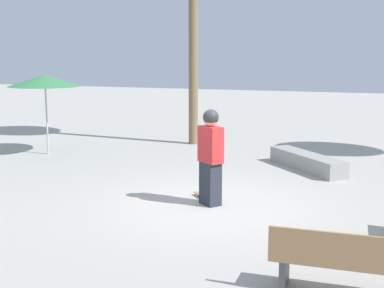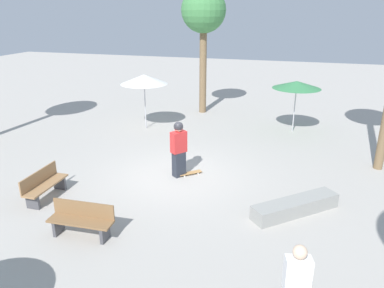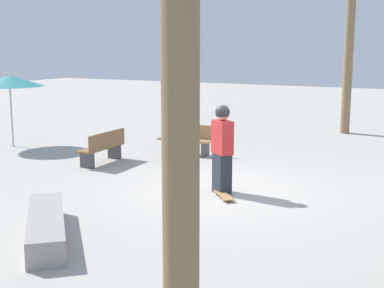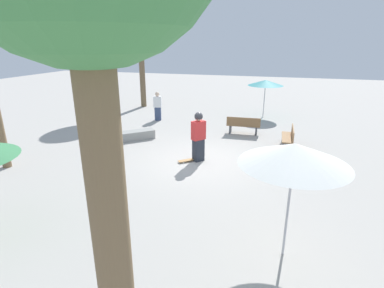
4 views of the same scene
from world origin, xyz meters
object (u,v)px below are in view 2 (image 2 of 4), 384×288
(skater_main, at_px, (179,147))
(palm_tree_left, at_px, (204,13))
(bench_far, at_px, (82,220))
(shade_umbrella_green, at_px, (297,85))
(bench_near, at_px, (44,185))
(bystander_watching, at_px, (296,286))
(skateboard, at_px, (190,173))
(shade_umbrella_white, at_px, (144,79))
(concrete_ledge, at_px, (295,206))

(skater_main, bearing_deg, palm_tree_left, 47.08)
(bench_far, bearing_deg, shade_umbrella_green, -117.29)
(bench_far, distance_m, shade_umbrella_green, 11.03)
(bench_near, distance_m, bystander_watching, 7.62)
(skateboard, bearing_deg, shade_umbrella_white, 86.09)
(shade_umbrella_green, bearing_deg, bench_near, -127.95)
(bench_far, height_order, bystander_watching, bystander_watching)
(concrete_ledge, distance_m, bench_near, 7.12)
(skateboard, xyz_separation_m, shade_umbrella_green, (3.07, 5.76, 2.06))
(concrete_ledge, xyz_separation_m, bench_near, (-7.02, -1.19, 0.23))
(skateboard, relative_size, concrete_ledge, 0.32)
(skater_main, xyz_separation_m, shade_umbrella_green, (3.40, 5.95, 1.11))
(skateboard, distance_m, bystander_watching, 6.56)
(skater_main, height_order, bench_far, skater_main)
(bench_far, distance_m, palm_tree_left, 12.81)
(shade_umbrella_white, relative_size, bystander_watching, 1.53)
(palm_tree_left, distance_m, bystander_watching, 14.89)
(skater_main, distance_m, concrete_ledge, 4.10)
(palm_tree_left, bearing_deg, shade_umbrella_white, -117.12)
(bench_near, bearing_deg, bench_far, 55.92)
(skater_main, bearing_deg, concrete_ledge, -72.62)
(shade_umbrella_green, distance_m, bystander_watching, 11.32)
(shade_umbrella_green, xyz_separation_m, palm_tree_left, (-4.74, 2.07, 2.87))
(palm_tree_left, bearing_deg, bench_near, -100.20)
(skateboard, bearing_deg, bench_near, 175.52)
(shade_umbrella_green, bearing_deg, bench_far, -114.76)
(shade_umbrella_white, distance_m, shade_umbrella_green, 6.67)
(shade_umbrella_white, xyz_separation_m, bystander_watching, (6.98, -9.84, -1.45))
(concrete_ledge, relative_size, shade_umbrella_green, 1.00)
(concrete_ledge, distance_m, bystander_watching, 3.95)
(bench_near, bearing_deg, skater_main, 127.59)
(skateboard, relative_size, shade_umbrella_white, 0.29)
(concrete_ledge, xyz_separation_m, shade_umbrella_white, (-6.89, 5.94, 2.06))
(bench_far, bearing_deg, concrete_ledge, -155.08)
(concrete_ledge, distance_m, shade_umbrella_white, 9.32)
(bench_far, bearing_deg, bystander_watching, 162.50)
(skater_main, height_order, palm_tree_left, palm_tree_left)
(palm_tree_left, height_order, bystander_watching, palm_tree_left)
(concrete_ledge, relative_size, shade_umbrella_white, 0.92)
(bench_near, bearing_deg, shade_umbrella_white, 178.09)
(skateboard, relative_size, shade_umbrella_green, 0.32)
(shade_umbrella_white, xyz_separation_m, shade_umbrella_green, (6.52, 1.40, -0.14))
(palm_tree_left, bearing_deg, shade_umbrella_green, -23.60)
(skater_main, distance_m, bench_near, 4.19)
(concrete_ledge, height_order, shade_umbrella_green, shade_umbrella_green)
(skater_main, relative_size, concrete_ledge, 0.82)
(skater_main, xyz_separation_m, concrete_ledge, (3.77, -1.39, -0.80))
(concrete_ledge, bearing_deg, palm_tree_left, 118.52)
(shade_umbrella_white, xyz_separation_m, palm_tree_left, (1.78, 3.47, 2.73))
(skater_main, xyz_separation_m, palm_tree_left, (-1.34, 8.02, 3.98))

